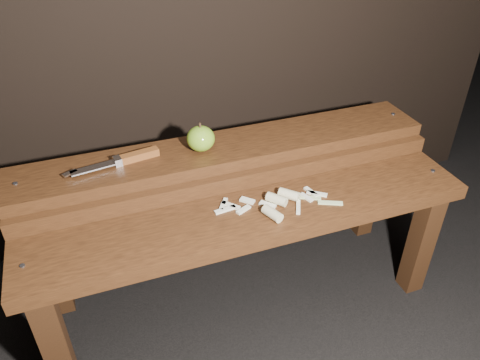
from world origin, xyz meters
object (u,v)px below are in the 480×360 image
object	(u,v)px
bench_rear_tier	(228,171)
apple	(201,139)
bench_front_tier	(256,234)
knife	(128,159)

from	to	relation	value
bench_rear_tier	apple	distance (m)	0.14
bench_front_tier	apple	xyz separation A→B (m)	(-0.08, 0.23, 0.18)
bench_rear_tier	apple	bearing A→B (deg)	176.71
bench_front_tier	bench_rear_tier	size ratio (longest dim) A/B	1.00
bench_rear_tier	knife	world-z (taller)	knife
apple	knife	xyz separation A→B (m)	(-0.20, 0.01, -0.03)
apple	knife	size ratio (longest dim) A/B	0.32
bench_front_tier	apple	bearing A→B (deg)	108.03
bench_rear_tier	knife	size ratio (longest dim) A/B	4.68
bench_front_tier	apple	size ratio (longest dim) A/B	14.46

